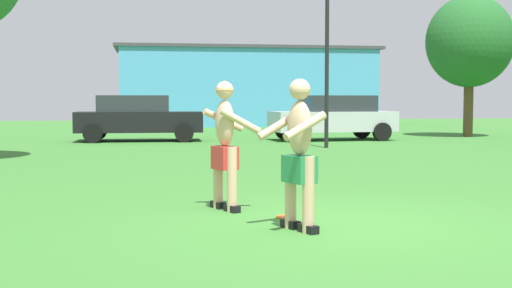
{
  "coord_description": "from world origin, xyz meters",
  "views": [
    {
      "loc": [
        -2.19,
        -7.55,
        1.46
      ],
      "look_at": [
        -0.84,
        0.73,
        0.9
      ],
      "focal_mm": 47.83,
      "sensor_mm": 36.0,
      "label": 1
    }
  ],
  "objects_px": {
    "player_in_green": "(299,151)",
    "car_silver_near_post": "(334,117)",
    "lamp_post": "(327,30)",
    "player_with_cap": "(225,139)",
    "car_black_mid_lot": "(138,117)",
    "frisbee": "(286,217)",
    "tree_behind_players": "(470,42)"
  },
  "relations": [
    {
      "from": "car_black_mid_lot",
      "to": "lamp_post",
      "type": "relative_size",
      "value": 0.77
    },
    {
      "from": "car_black_mid_lot",
      "to": "tree_behind_players",
      "type": "bearing_deg",
      "value": 3.29
    },
    {
      "from": "player_with_cap",
      "to": "player_in_green",
      "type": "xyz_separation_m",
      "value": [
        0.64,
        -1.53,
        -0.04
      ]
    },
    {
      "from": "player_in_green",
      "to": "car_silver_near_post",
      "type": "distance_m",
      "value": 16.79
    },
    {
      "from": "frisbee",
      "to": "car_black_mid_lot",
      "type": "height_order",
      "value": "car_black_mid_lot"
    },
    {
      "from": "player_in_green",
      "to": "car_black_mid_lot",
      "type": "bearing_deg",
      "value": 96.56
    },
    {
      "from": "lamp_post",
      "to": "player_with_cap",
      "type": "bearing_deg",
      "value": -111.62
    },
    {
      "from": "player_with_cap",
      "to": "frisbee",
      "type": "bearing_deg",
      "value": -47.74
    },
    {
      "from": "player_in_green",
      "to": "frisbee",
      "type": "relative_size",
      "value": 6.84
    },
    {
      "from": "player_with_cap",
      "to": "lamp_post",
      "type": "distance_m",
      "value": 11.97
    },
    {
      "from": "lamp_post",
      "to": "car_silver_near_post",
      "type": "bearing_deg",
      "value": 71.16
    },
    {
      "from": "player_in_green",
      "to": "frisbee",
      "type": "bearing_deg",
      "value": 88.47
    },
    {
      "from": "frisbee",
      "to": "car_silver_near_post",
      "type": "xyz_separation_m",
      "value": [
        4.9,
        15.26,
        0.81
      ]
    },
    {
      "from": "player_with_cap",
      "to": "tree_behind_players",
      "type": "distance_m",
      "value": 19.63
    },
    {
      "from": "frisbee",
      "to": "tree_behind_players",
      "type": "height_order",
      "value": "tree_behind_players"
    },
    {
      "from": "player_with_cap",
      "to": "car_black_mid_lot",
      "type": "height_order",
      "value": "player_with_cap"
    },
    {
      "from": "car_black_mid_lot",
      "to": "lamp_post",
      "type": "height_order",
      "value": "lamp_post"
    },
    {
      "from": "player_with_cap",
      "to": "car_black_mid_lot",
      "type": "relative_size",
      "value": 0.39
    },
    {
      "from": "player_in_green",
      "to": "lamp_post",
      "type": "bearing_deg",
      "value": 73.51
    },
    {
      "from": "player_in_green",
      "to": "tree_behind_players",
      "type": "distance_m",
      "value": 20.55
    },
    {
      "from": "player_with_cap",
      "to": "tree_behind_players",
      "type": "bearing_deg",
      "value": 54.5
    },
    {
      "from": "frisbee",
      "to": "player_with_cap",
      "type": "bearing_deg",
      "value": 132.26
    },
    {
      "from": "car_black_mid_lot",
      "to": "tree_behind_players",
      "type": "relative_size",
      "value": 0.8
    },
    {
      "from": "player_with_cap",
      "to": "tree_behind_players",
      "type": "xyz_separation_m",
      "value": [
        11.29,
        15.83,
        2.71
      ]
    },
    {
      "from": "tree_behind_players",
      "to": "player_in_green",
      "type": "bearing_deg",
      "value": -121.55
    },
    {
      "from": "car_black_mid_lot",
      "to": "lamp_post",
      "type": "xyz_separation_m",
      "value": [
        5.58,
        -4.24,
        2.66
      ]
    },
    {
      "from": "player_with_cap",
      "to": "player_in_green",
      "type": "relative_size",
      "value": 1.01
    },
    {
      "from": "tree_behind_players",
      "to": "player_with_cap",
      "type": "bearing_deg",
      "value": -125.5
    },
    {
      "from": "car_silver_near_post",
      "to": "player_with_cap",
      "type": "bearing_deg",
      "value": -110.93
    },
    {
      "from": "player_in_green",
      "to": "player_with_cap",
      "type": "bearing_deg",
      "value": 112.68
    },
    {
      "from": "player_in_green",
      "to": "car_black_mid_lot",
      "type": "distance_m",
      "value": 16.74
    },
    {
      "from": "player_in_green",
      "to": "tree_behind_players",
      "type": "bearing_deg",
      "value": 58.45
    }
  ]
}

